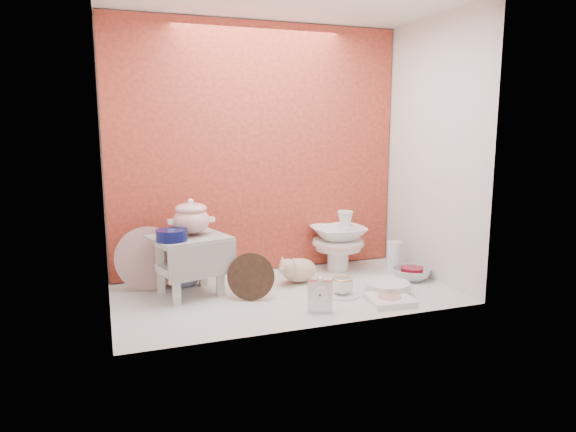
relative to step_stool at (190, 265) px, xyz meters
name	(u,v)px	position (x,y,z in m)	size (l,w,h in m)	color
ground	(286,293)	(0.49, -0.16, -0.16)	(1.80, 1.80, 0.00)	silver
niche_shell	(275,119)	(0.49, 0.02, 0.77)	(1.86, 1.03, 1.53)	#C64A31
step_stool	(190,265)	(0.00, 0.00, 0.00)	(0.38, 0.32, 0.32)	silver
soup_tureen	(191,217)	(0.02, 0.03, 0.26)	(0.24, 0.24, 0.20)	white
cobalt_bowl	(172,235)	(-0.10, -0.08, 0.19)	(0.16, 0.16, 0.06)	#090D45
floral_platter	(148,259)	(-0.20, 0.15, 0.02)	(0.35, 0.05, 0.35)	silver
blue_white_vase	(182,262)	(-0.02, 0.19, -0.03)	(0.25, 0.25, 0.26)	silver
lacquer_tray	(251,277)	(0.28, -0.19, -0.04)	(0.25, 0.07, 0.24)	black
mantel_clock	(320,295)	(0.55, -0.49, -0.07)	(0.12, 0.04, 0.18)	silver
plush_pig	(299,270)	(0.62, 0.00, -0.08)	(0.26, 0.18, 0.15)	#CDAE90
teacup_saucer	(342,295)	(0.75, -0.31, -0.15)	(0.18, 0.18, 0.01)	white
gold_rim_teacup	(342,286)	(0.75, -0.31, -0.10)	(0.11, 0.11, 0.09)	white
lattice_dish	(389,300)	(0.93, -0.48, -0.14)	(0.22, 0.22, 0.03)	white
dinner_plate_stack	(387,287)	(1.01, -0.34, -0.13)	(0.25, 0.25, 0.06)	white
crystal_bowl	(412,274)	(1.27, -0.17, -0.13)	(0.22, 0.22, 0.07)	silver
clear_glass_vase	(394,257)	(1.26, 0.01, -0.06)	(0.09, 0.09, 0.19)	silver
porcelain_tower	(338,241)	(0.95, 0.17, 0.03)	(0.33, 0.33, 0.38)	white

